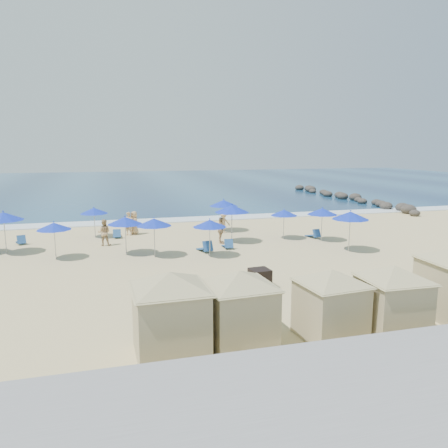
{
  "coord_description": "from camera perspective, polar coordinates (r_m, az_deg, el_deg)",
  "views": [
    {
      "loc": [
        -4.57,
        -22.09,
        6.38
      ],
      "look_at": [
        2.38,
        3.0,
        1.77
      ],
      "focal_mm": 35.0,
      "sensor_mm": 36.0,
      "label": 1
    }
  ],
  "objects": [
    {
      "name": "cabana_2",
      "position": [
        15.18,
        13.78,
        -9.0
      ],
      "size": [
        4.16,
        4.16,
        2.62
      ],
      "color": "tan",
      "rests_on": "ground"
    },
    {
      "name": "umbrella_3",
      "position": [
        26.68,
        -21.34,
        -0.28
      ],
      "size": [
        1.94,
        1.94,
        2.21
      ],
      "color": "#A5A8AD",
      "rests_on": "ground"
    },
    {
      "name": "umbrella_5",
      "position": [
        25.74,
        -9.13,
        0.23
      ],
      "size": [
        2.08,
        2.08,
        2.36
      ],
      "color": "#A5A8AD",
      "rests_on": "ground"
    },
    {
      "name": "umbrella_7",
      "position": [
        29.19,
        1.04,
        2.03
      ],
      "size": [
        2.34,
        2.34,
        2.66
      ],
      "color": "#A5A8AD",
      "rests_on": "ground"
    },
    {
      "name": "umbrella_12",
      "position": [
        30.48,
        12.72,
        1.61
      ],
      "size": [
        2.07,
        2.07,
        2.35
      ],
      "color": "#A5A8AD",
      "rests_on": "ground"
    },
    {
      "name": "ocean",
      "position": [
        77.49,
        -12.11,
        5.12
      ],
      "size": [
        160.0,
        80.0,
        0.06
      ],
      "primitive_type": "cube",
      "color": "navy",
      "rests_on": "ground"
    },
    {
      "name": "umbrella_10",
      "position": [
        30.69,
        7.84,
        1.48
      ],
      "size": [
        1.88,
        1.88,
        2.14
      ],
      "color": "#A5A8AD",
      "rests_on": "ground"
    },
    {
      "name": "cabana_3",
      "position": [
        16.12,
        21.2,
        -8.16
      ],
      "size": [
        4.27,
        4.27,
        2.68
      ],
      "color": "tan",
      "rests_on": "ground"
    },
    {
      "name": "cabana_1",
      "position": [
        14.19,
        2.06,
        -9.71
      ],
      "size": [
        4.4,
        4.4,
        2.76
      ],
      "color": "tan",
      "rests_on": "ground"
    },
    {
      "name": "cabana_0",
      "position": [
        13.62,
        -7.05,
        -10.21
      ],
      "size": [
        4.68,
        4.68,
        2.93
      ],
      "color": "tan",
      "rests_on": "ground"
    },
    {
      "name": "rock_jetty",
      "position": [
        55.33,
        15.75,
        3.42
      ],
      "size": [
        2.56,
        26.66,
        0.96
      ],
      "color": "#292522",
      "rests_on": "ground"
    },
    {
      "name": "umbrella_6",
      "position": [
        26.56,
        -12.8,
        0.43
      ],
      "size": [
        2.09,
        2.09,
        2.38
      ],
      "color": "#A5A8AD",
      "rests_on": "ground"
    },
    {
      "name": "beachgoer_1",
      "position": [
        29.55,
        -15.4,
        -1.07
      ],
      "size": [
        0.95,
        0.8,
        1.73
      ],
      "primitive_type": "imported",
      "rotation": [
        0.0,
        0.0,
        2.95
      ],
      "color": "tan",
      "rests_on": "ground"
    },
    {
      "name": "beachgoer_2",
      "position": [
        29.1,
        -0.43,
        -0.85
      ],
      "size": [
        0.61,
        1.09,
        1.76
      ],
      "primitive_type": "imported",
      "rotation": [
        0.0,
        0.0,
        1.39
      ],
      "color": "tan",
      "rests_on": "ground"
    },
    {
      "name": "beach_chair_5",
      "position": [
        31.64,
        11.66,
        -1.36
      ],
      "size": [
        0.75,
        1.32,
        0.68
      ],
      "color": "#275592",
      "rests_on": "ground"
    },
    {
      "name": "umbrella_11",
      "position": [
        27.8,
        16.18,
        1.07
      ],
      "size": [
        2.27,
        2.27,
        2.58
      ],
      "color": "#A5A8AD",
      "rests_on": "ground"
    },
    {
      "name": "umbrella_1",
      "position": [
        29.22,
        -26.86,
        0.9
      ],
      "size": [
        2.32,
        2.32,
        2.64
      ],
      "color": "#A5A8AD",
      "rests_on": "ground"
    },
    {
      "name": "beachgoer_5",
      "position": [
        32.52,
        -12.34,
        0.04
      ],
      "size": [
        0.75,
        0.69,
        1.72
      ],
      "primitive_type": "imported",
      "rotation": [
        0.0,
        0.0,
        5.69
      ],
      "color": "tan",
      "rests_on": "ground"
    },
    {
      "name": "beachgoer_3",
      "position": [
        32.63,
        -0.07,
        0.18
      ],
      "size": [
        1.08,
        0.69,
        1.58
      ],
      "primitive_type": "imported",
      "rotation": [
        0.0,
        0.0,
        0.1
      ],
      "color": "tan",
      "rests_on": "ground"
    },
    {
      "name": "seawall",
      "position": [
        11.3,
        11.53,
        -20.65
      ],
      "size": [
        160.0,
        6.1,
        1.22
      ],
      "color": "gray",
      "rests_on": "ground"
    },
    {
      "name": "beach_chair_3",
      "position": [
        26.91,
        -2.43,
        -3.11
      ],
      "size": [
        0.84,
        1.45,
        0.75
      ],
      "color": "#275592",
      "rests_on": "ground"
    },
    {
      "name": "beachgoer_4",
      "position": [
        32.84,
        -11.63,
        0.16
      ],
      "size": [
        0.87,
        1.0,
        1.72
      ],
      "primitive_type": "imported",
      "rotation": [
        0.0,
        0.0,
        5.18
      ],
      "color": "tan",
      "rests_on": "ground"
    },
    {
      "name": "ground",
      "position": [
        23.44,
        -3.67,
        -5.77
      ],
      "size": [
        160.0,
        160.0,
        0.0
      ],
      "primitive_type": "plane",
      "color": "#D0BB84",
      "rests_on": "ground"
    },
    {
      "name": "beach_chair_1",
      "position": [
        31.99,
        -24.99,
        -2.0
      ],
      "size": [
        0.84,
        1.3,
        0.66
      ],
      "color": "#275592",
      "rests_on": "ground"
    },
    {
      "name": "beach_chair_4",
      "position": [
        27.79,
        0.5,
        -2.73
      ],
      "size": [
        0.63,
        1.26,
        0.67
      ],
      "color": "#275592",
      "rests_on": "ground"
    },
    {
      "name": "trash_bin",
      "position": [
        20.24,
        4.69,
        -7.08
      ],
      "size": [
        0.94,
        0.94,
        0.87
      ],
      "primitive_type": "cube",
      "rotation": [
        0.0,
        0.0,
        0.09
      ],
      "color": "black",
      "rests_on": "ground"
    },
    {
      "name": "umbrella_9",
      "position": [
        33.21,
        -0.05,
        2.75
      ],
      "size": [
        2.19,
        2.19,
        2.5
      ],
      "color": "#A5A8AD",
      "rests_on": "ground"
    },
    {
      "name": "beach_chair_2",
      "position": [
        31.95,
        -13.79,
        -1.35
      ],
      "size": [
        0.61,
        1.24,
        0.67
      ],
      "color": "#275592",
      "rests_on": "ground"
    },
    {
      "name": "umbrella_8",
      "position": [
        25.43,
        -1.88,
        0.07
      ],
      "size": [
        2.01,
        2.01,
        2.28
      ],
      "color": "#A5A8AD",
      "rests_on": "ground"
    },
    {
      "name": "umbrella_4",
      "position": [
        32.28,
        -16.62,
        1.67
      ],
      "size": [
        1.94,
        1.94,
        2.21
      ],
      "color": "#A5A8AD",
      "rests_on": "ground"
    },
    {
      "name": "surf_line",
      "position": [
        38.4,
        -8.44,
        0.43
      ],
      "size": [
        160.0,
        2.5,
        0.08
      ],
      "primitive_type": "cube",
      "color": "white",
      "rests_on": "ground"
    }
  ]
}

